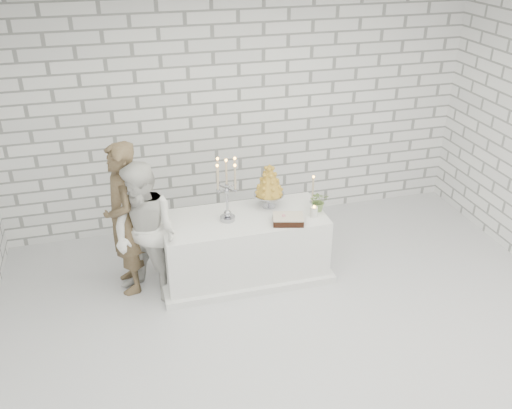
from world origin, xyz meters
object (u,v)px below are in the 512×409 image
croquembouche (269,186)px  bride (145,234)px  candelabra (227,190)px  cake_table (244,246)px  groom (124,219)px

croquembouche → bride: bearing=-168.4°
bride → candelabra: 0.96m
cake_table → bride: (-1.08, -0.13, 0.40)m
cake_table → croquembouche: bearing=25.2°
cake_table → candelabra: bearing=-173.8°
cake_table → groom: groom is taller
cake_table → bride: size_ratio=1.16×
croquembouche → candelabra: bearing=-161.0°
candelabra → groom: bearing=173.4°
bride → croquembouche: bride is taller
groom → candelabra: bearing=75.6°
bride → candelabra: size_ratio=2.15×
groom → cake_table: bearing=77.5°
groom → candelabra: (1.09, -0.13, 0.26)m
cake_table → groom: bearing=175.2°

